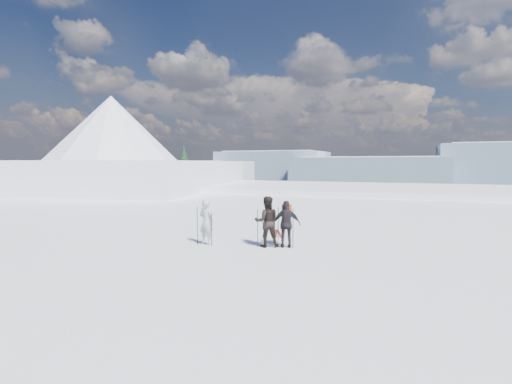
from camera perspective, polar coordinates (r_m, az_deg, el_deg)
lake_basin at (r=41.58m, az=16.50°, el=-8.91°), size 820.00×820.00×71.62m
far_mountain_range at (r=466.03m, az=24.55°, el=2.64°), size 770.00×110.00×53.00m
near_ridge at (r=50.04m, az=-15.46°, el=-3.16°), size 31.37×35.68×25.62m
skier_grey at (r=13.92m, az=-7.10°, el=-4.27°), size 0.64×0.48×1.57m
skier_dark at (r=13.44m, az=1.54°, el=-4.25°), size 1.03×0.94×1.71m
skier_pack at (r=13.35m, az=4.40°, el=-4.61°), size 1.00×0.64×1.58m
backpack at (r=13.49m, az=4.42°, el=-0.22°), size 0.38×0.28×0.44m
ski_poles at (r=13.46m, az=-0.49°, el=-5.15°), size 3.29×0.61×1.36m
skis_loose at (r=16.02m, az=3.11°, el=-5.91°), size 0.82×1.66×0.03m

